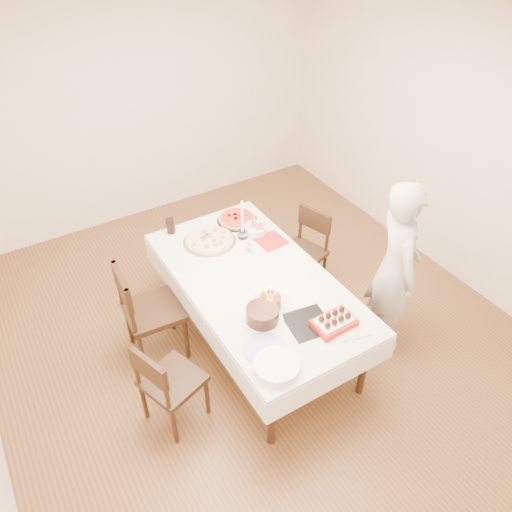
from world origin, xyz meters
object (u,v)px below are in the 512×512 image
chair_right_savory (301,254)px  layer_cake (262,315)px  birthday_cake (270,298)px  strawberry_box (334,322)px  pasta_bowl (255,229)px  cola_glass (171,226)px  taper_candle (242,219)px  person (395,268)px  chair_left_savory (154,311)px  dining_table (256,311)px  pizza_white (210,240)px  chair_left_dessert (173,381)px  pizza_pepperoni (237,219)px

chair_right_savory → layer_cake: 1.34m
birthday_cake → strawberry_box: 0.52m
chair_right_savory → pasta_bowl: (-0.43, 0.17, 0.36)m
cola_glass → taper_candle: bearing=-38.3°
layer_cake → birthday_cake: (0.13, 0.10, 0.03)m
person → cola_glass: bearing=64.2°
pasta_bowl → layer_cake: 1.14m
cola_glass → strawberry_box: size_ratio=0.47×
birthday_cake → chair_left_savory: bearing=136.3°
dining_table → chair_left_savory: 0.89m
pizza_white → pasta_bowl: bearing=-12.0°
chair_left_dessert → pizza_pepperoni: chair_left_dessert is taller
chair_left_dessert → taper_candle: (1.15, 0.91, 0.52)m
dining_table → cola_glass: bearing=108.7°
chair_left_dessert → chair_left_savory: bearing=-120.4°
chair_left_savory → birthday_cake: (0.73, -0.69, 0.35)m
dining_table → pizza_white: 0.78m
chair_left_savory → chair_left_dessert: chair_left_savory is taller
pizza_white → strawberry_box: size_ratio=1.52×
chair_left_savory → birthday_cake: chair_left_savory is taller
layer_cake → chair_left_dessert: bearing=173.5°
pizza_pepperoni → birthday_cake: 1.23m
pizza_white → cola_glass: bearing=126.2°
chair_left_savory → pizza_pepperoni: size_ratio=2.55×
person → taper_candle: 1.40m
taper_candle → pasta_bowl: bearing=1.5°
chair_right_savory → strawberry_box: bearing=-132.2°
chair_left_savory → cola_glass: size_ratio=6.61×
chair_left_savory → pasta_bowl: size_ratio=4.70×
taper_candle → birthday_cake: (-0.28, -0.90, -0.11)m
chair_left_savory → birthday_cake: bearing=140.3°
pasta_bowl → chair_right_savory: bearing=-21.7°
birthday_cake → strawberry_box: birthday_cake is taller
chair_right_savory → cola_glass: (-1.10, 0.59, 0.39)m
pizza_pepperoni → birthday_cake: size_ratio=2.34×
chair_left_savory → pasta_bowl: chair_left_savory is taller
strawberry_box → pizza_white: bearing=102.7°
layer_cake → birthday_cake: bearing=36.1°
chair_left_savory → birthday_cake: size_ratio=5.96×
birthday_cake → person: bearing=-11.1°
pizza_white → taper_candle: 0.36m
dining_table → pasta_bowl: bearing=59.1°
person → layer_cake: person is taller
pasta_bowl → birthday_cake: 1.00m
cola_glass → pasta_bowl: bearing=-31.7°
person → chair_left_savory: bearing=86.3°
pasta_bowl → taper_candle: bearing=-178.5°
chair_left_dessert → layer_cake: layer_cake is taller
chair_left_savory → pasta_bowl: 1.20m
birthday_cake → chair_right_savory: bearing=41.0°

